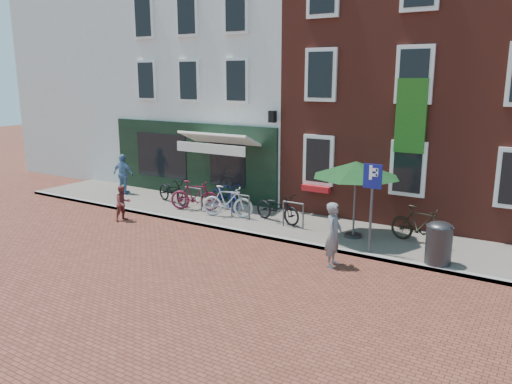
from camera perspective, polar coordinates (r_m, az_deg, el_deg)
The scene contains 17 objects.
ground at distance 15.20m, azimuth 0.40°, elevation -5.21°, with size 80.00×80.00×0.00m, color brown.
sidewalk at distance 15.99m, azimuth 6.30°, elevation -4.19°, with size 24.00×3.00×0.10m, color slate.
building_stucco at distance 23.04m, azimuth -1.03°, elevation 12.34°, with size 8.00×8.00×9.00m, color silver.
building_brick_mid at distance 20.09m, azimuth 16.40°, elevation 13.18°, with size 6.00×8.00×10.00m, color maroon.
filler_left at distance 27.86m, azimuth -14.36°, elevation 12.04°, with size 7.00×8.00×9.00m, color silver.
litter_bin at distance 13.49m, azimuth 20.05°, elevation -5.22°, with size 0.65×0.65×1.19m.
parking_sign at distance 13.57m, azimuth 13.02°, elevation -0.09°, with size 0.50×0.08×2.43m.
parasol at distance 14.74m, azimuth 11.29°, elevation 2.89°, with size 2.55×2.55×2.37m.
woman at distance 12.91m, azimuth 8.80°, elevation -4.79°, with size 0.61×0.40×1.67m, color slate.
boy at distance 17.44m, azimuth -14.87°, elevation -1.23°, with size 0.58×0.45×1.20m, color brown.
cafe_person at distance 21.02m, azimuth -14.83°, elevation 1.99°, with size 0.94×0.39×1.61m, color #5D80AD.
bicycle_0 at distance 19.08m, azimuth -9.42°, elevation 0.18°, with size 0.64×1.84×0.96m, color black.
bicycle_1 at distance 17.91m, azimuth -6.97°, elevation -0.40°, with size 0.50×1.78×1.07m, color maroon.
bicycle_2 at distance 18.03m, azimuth -3.54°, elevation -0.41°, with size 0.64×1.84×0.96m, color #0E174F.
bicycle_3 at distance 16.96m, azimuth -3.24°, elevation -1.08°, with size 0.50×1.78×1.07m, color silver.
bicycle_4 at distance 16.37m, azimuth 2.47°, elevation -1.77°, with size 0.64×1.84×0.96m, color black.
bicycle_5 at distance 15.00m, azimuth 18.14°, elevation -3.59°, with size 0.50×1.78×1.07m, color black.
Camera 1 is at (7.60, -12.29, 4.73)m, focal length 35.25 mm.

